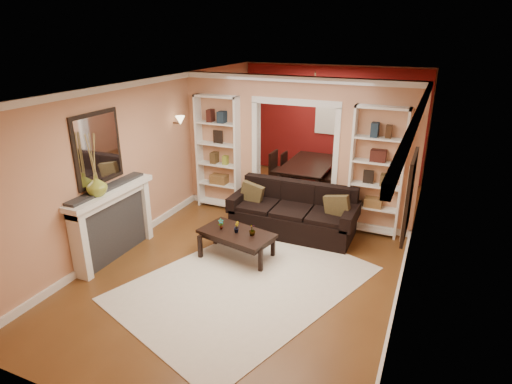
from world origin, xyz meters
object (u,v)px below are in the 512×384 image
at_px(sofa, 293,210).
at_px(dining_table, 310,177).
at_px(coffee_table, 237,245).
at_px(bookshelf_right, 376,173).
at_px(bookshelf_left, 219,153).
at_px(fireplace, 115,224).

distance_m(sofa, dining_table, 2.29).
relative_size(coffee_table, bookshelf_right, 0.51).
distance_m(bookshelf_left, dining_table, 2.37).
bearing_deg(sofa, bookshelf_left, 162.08).
height_order(bookshelf_left, bookshelf_right, same).
relative_size(bookshelf_left, bookshelf_right, 1.00).
bearing_deg(coffee_table, sofa, 77.75).
distance_m(sofa, bookshelf_left, 2.01).
bearing_deg(dining_table, bookshelf_left, 139.28).
relative_size(sofa, coffee_table, 1.90).
distance_m(fireplace, dining_table, 4.66).
relative_size(coffee_table, fireplace, 0.69).
relative_size(bookshelf_left, fireplace, 1.35).
xyz_separation_m(bookshelf_right, dining_table, (-1.65, 1.68, -0.83)).
distance_m(sofa, fireplace, 3.04).
distance_m(coffee_table, fireplace, 1.97).
distance_m(coffee_table, bookshelf_right, 2.73).
height_order(bookshelf_left, dining_table, bookshelf_left).
bearing_deg(sofa, coffee_table, -114.14).
relative_size(bookshelf_left, dining_table, 1.25).
bearing_deg(fireplace, dining_table, 64.74).
bearing_deg(coffee_table, bookshelf_right, 55.93).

